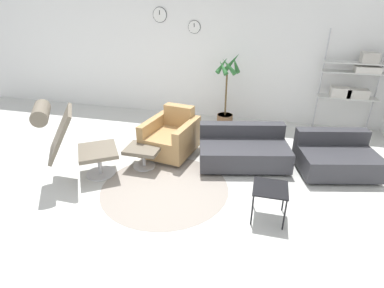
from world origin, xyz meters
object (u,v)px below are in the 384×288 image
(couch_low, at_px, (243,150))
(ottoman, at_px, (143,152))
(side_table, at_px, (270,191))
(potted_plant, at_px, (226,97))
(armchair_red, at_px, (171,138))
(couch_second, at_px, (335,158))
(lounge_chair, at_px, (68,135))
(shelf_unit, at_px, (355,80))

(couch_low, bearing_deg, ottoman, 5.12)
(ottoman, bearing_deg, side_table, -22.07)
(potted_plant, bearing_deg, ottoman, -115.21)
(armchair_red, height_order, potted_plant, potted_plant)
(side_table, height_order, potted_plant, potted_plant)
(couch_low, xyz_separation_m, side_table, (0.44, -1.30, 0.16))
(couch_second, relative_size, side_table, 2.92)
(side_table, bearing_deg, potted_plant, 108.27)
(lounge_chair, bearing_deg, couch_low, 80.55)
(armchair_red, height_order, couch_low, armchair_red)
(armchair_red, distance_m, couch_second, 2.65)
(couch_low, distance_m, side_table, 1.38)
(armchair_red, relative_size, shelf_unit, 0.52)
(ottoman, height_order, side_table, side_table)
(armchair_red, bearing_deg, lounge_chair, 54.25)
(ottoman, height_order, armchair_red, armchair_red)
(armchair_red, xyz_separation_m, side_table, (1.67, -1.36, 0.10))
(lounge_chair, relative_size, couch_second, 0.93)
(couch_low, bearing_deg, shelf_unit, -149.03)
(ottoman, relative_size, armchair_red, 0.53)
(couch_low, xyz_separation_m, potted_plant, (-0.52, 1.61, 0.38))
(couch_second, xyz_separation_m, shelf_unit, (0.47, 1.75, 0.84))
(lounge_chair, distance_m, potted_plant, 3.29)
(side_table, distance_m, potted_plant, 3.08)
(armchair_red, xyz_separation_m, shelf_unit, (3.12, 1.79, 0.78))
(side_table, relative_size, shelf_unit, 0.22)
(side_table, bearing_deg, armchair_red, 140.97)
(couch_low, bearing_deg, side_table, 95.21)
(lounge_chair, relative_size, armchair_red, 1.18)
(side_table, distance_m, shelf_unit, 3.52)
(ottoman, bearing_deg, shelf_unit, 34.56)
(couch_second, height_order, potted_plant, potted_plant)
(ottoman, bearing_deg, lounge_chair, -145.95)
(armchair_red, height_order, side_table, armchair_red)
(armchair_red, bearing_deg, shelf_unit, -140.72)
(couch_second, bearing_deg, side_table, 41.61)
(couch_second, relative_size, shelf_unit, 0.65)
(lounge_chair, xyz_separation_m, ottoman, (0.87, 0.59, -0.46))
(couch_low, relative_size, side_table, 3.55)
(shelf_unit, bearing_deg, potted_plant, -174.65)
(armchair_red, xyz_separation_m, potted_plant, (0.71, 1.56, 0.33))
(lounge_chair, xyz_separation_m, armchair_red, (1.15, 1.15, -0.44))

